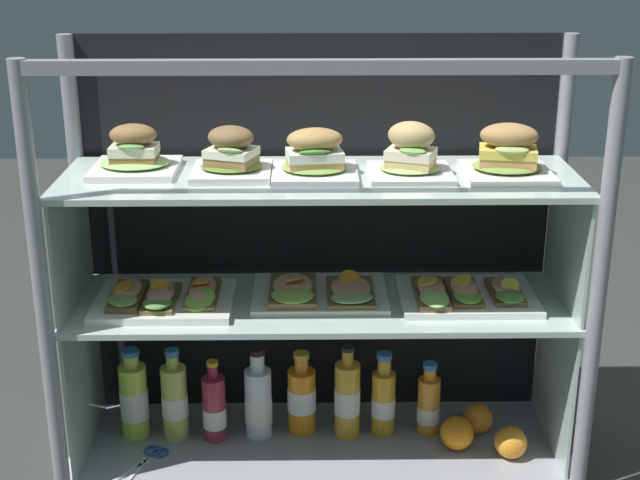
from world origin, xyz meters
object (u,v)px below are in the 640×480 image
object	(u,v)px
plated_roll_sandwich_left_of_center	(134,156)
open_sandwich_tray_right_of_center	(320,292)
open_sandwich_tray_mid_right	(465,294)
juice_bottle_back_left	(258,402)
juice_bottle_back_right	(214,408)
juice_bottle_front_fourth	(175,401)
orange_fruit_beside_bottles	(478,418)
plated_roll_sandwich_far_left	(315,158)
juice_bottle_front_second	(347,398)
open_sandwich_tray_center	(164,298)
juice_bottle_front_left_end	(383,400)
juice_bottle_back_center	(302,398)
juice_bottle_near_post	(429,405)
juice_bottle_front_right_end	(134,399)
plated_roll_sandwich_mid_right	(231,157)
orange_fruit_rolled_forward	(457,433)
orange_fruit_near_left_post	(511,442)
plated_roll_sandwich_far_right	(411,155)
kitchen_scissors	(150,457)
plated_roll_sandwich_right_of_center	(508,156)

from	to	relation	value
plated_roll_sandwich_left_of_center	open_sandwich_tray_right_of_center	size ratio (longest dim) A/B	0.60
open_sandwich_tray_mid_right	juice_bottle_back_left	xyz separation A→B (m)	(-0.50, 0.05, -0.31)
juice_bottle_back_right	juice_bottle_front_fourth	bearing A→B (deg)	174.78
orange_fruit_beside_bottles	plated_roll_sandwich_far_left	bearing A→B (deg)	-173.99
juice_bottle_front_second	open_sandwich_tray_center	bearing A→B (deg)	-171.49
juice_bottle_front_left_end	orange_fruit_beside_bottles	size ratio (longest dim) A/B	2.92
open_sandwich_tray_center	juice_bottle_back_center	size ratio (longest dim) A/B	1.47
juice_bottle_near_post	juice_bottle_front_left_end	bearing A→B (deg)	179.19
juice_bottle_back_left	juice_bottle_front_right_end	bearing A→B (deg)	179.17
plated_roll_sandwich_mid_right	orange_fruit_rolled_forward	distance (m)	0.88
juice_bottle_front_second	plated_roll_sandwich_left_of_center	bearing A→B (deg)	-179.78
open_sandwich_tray_center	juice_bottle_front_second	xyz separation A→B (m)	(0.43, 0.06, -0.30)
juice_bottle_front_fourth	orange_fruit_near_left_post	world-z (taller)	juice_bottle_front_fourth
juice_bottle_back_right	juice_bottle_back_left	bearing A→B (deg)	8.06
juice_bottle_near_post	open_sandwich_tray_mid_right	bearing A→B (deg)	-38.59
orange_fruit_near_left_post	plated_roll_sandwich_mid_right	bearing A→B (deg)	173.55
plated_roll_sandwich_far_right	open_sandwich_tray_center	xyz separation A→B (m)	(-0.57, -0.02, -0.33)
juice_bottle_front_left_end	juice_bottle_front_fourth	bearing A→B (deg)	-178.40
juice_bottle_front_left_end	juice_bottle_near_post	world-z (taller)	juice_bottle_front_left_end
plated_roll_sandwich_far_left	open_sandwich_tray_mid_right	world-z (taller)	plated_roll_sandwich_far_left
orange_fruit_beside_bottles	orange_fruit_rolled_forward	world-z (taller)	orange_fruit_rolled_forward
juice_bottle_front_second	plated_roll_sandwich_mid_right	bearing A→B (deg)	-172.32
open_sandwich_tray_mid_right	juice_bottle_front_right_end	size ratio (longest dim) A/B	1.35
open_sandwich_tray_right_of_center	juice_bottle_front_fourth	xyz separation A→B (m)	(-0.36, 0.02, -0.30)
juice_bottle_back_center	juice_bottle_near_post	xyz separation A→B (m)	(0.32, -0.01, -0.01)
open_sandwich_tray_center	open_sandwich_tray_mid_right	distance (m)	0.71
juice_bottle_front_left_end	kitchen_scissors	xyz separation A→B (m)	(-0.58, -0.11, -0.09)
juice_bottle_back_right	juice_bottle_front_left_end	size ratio (longest dim) A/B	0.97
plated_roll_sandwich_right_of_center	juice_bottle_back_center	size ratio (longest dim) A/B	0.90
juice_bottle_back_right	juice_bottle_front_left_end	xyz separation A→B (m)	(0.43, 0.02, 0.01)
juice_bottle_front_left_end	orange_fruit_near_left_post	world-z (taller)	juice_bottle_front_left_end
plated_roll_sandwich_mid_right	juice_bottle_front_fourth	distance (m)	0.66
open_sandwich_tray_center	juice_bottle_back_center	distance (m)	0.46
juice_bottle_front_right_end	juice_bottle_front_left_end	size ratio (longest dim) A/B	1.07
juice_bottle_back_left	juice_bottle_front_left_end	size ratio (longest dim) A/B	1.10
open_sandwich_tray_center	juice_bottle_front_left_end	world-z (taller)	open_sandwich_tray_center
juice_bottle_back_right	juice_bottle_near_post	xyz separation A→B (m)	(0.54, 0.02, -0.01)
juice_bottle_near_post	juice_bottle_front_second	bearing A→B (deg)	-177.98
juice_bottle_front_right_end	kitchen_scissors	world-z (taller)	juice_bottle_front_right_end
orange_fruit_near_left_post	open_sandwich_tray_center	bearing A→B (deg)	176.82
plated_roll_sandwich_mid_right	juice_bottle_back_left	world-z (taller)	plated_roll_sandwich_mid_right
open_sandwich_tray_mid_right	juice_bottle_back_center	world-z (taller)	open_sandwich_tray_mid_right
juice_bottle_back_right	kitchen_scissors	xyz separation A→B (m)	(-0.15, -0.09, -0.08)
juice_bottle_front_fourth	juice_bottle_back_left	distance (m)	0.21
juice_bottle_back_right	orange_fruit_rolled_forward	world-z (taller)	juice_bottle_back_right
open_sandwich_tray_center	plated_roll_sandwich_right_of_center	bearing A→B (deg)	1.67
juice_bottle_near_post	kitchen_scissors	xyz separation A→B (m)	(-0.69, -0.11, -0.07)
open_sandwich_tray_right_of_center	juice_bottle_back_left	distance (m)	0.35
juice_bottle_front_fourth	kitchen_scissors	size ratio (longest dim) A/B	1.28
open_sandwich_tray_right_of_center	orange_fruit_beside_bottles	xyz separation A→B (m)	(0.40, 0.03, -0.37)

